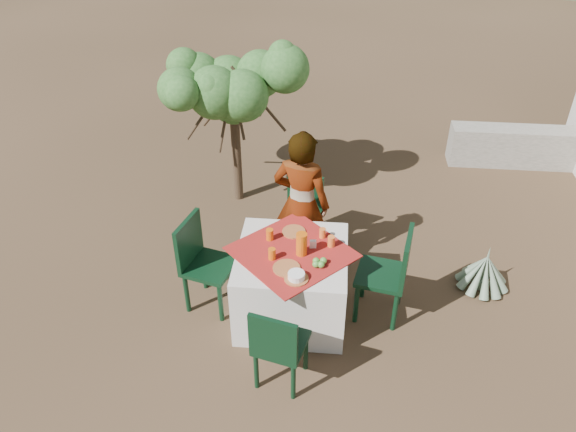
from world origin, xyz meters
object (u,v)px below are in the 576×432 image
Objects in this scene: person at (301,204)px; agave at (484,272)px; shrub_tree at (239,93)px; table at (292,283)px; juice_pitcher at (302,244)px; chair_near at (278,345)px; chair_left at (202,260)px; chair_right at (391,272)px; chair_far at (302,210)px.

person is 2.84× the size of agave.
table is at bearing -68.51° from shrub_tree.
juice_pitcher is (-1.85, -0.58, 0.68)m from agave.
person is (0.07, 1.59, 0.33)m from chair_near.
juice_pitcher reaches higher than table.
chair_near is 1.27m from chair_left.
shrub_tree reaches higher than person.
chair_right is at bearing -153.65° from agave.
person reaches higher than chair_right.
chair_right is (0.96, 0.94, 0.06)m from chair_near.
chair_right is (0.92, 0.05, 0.17)m from table.
person reaches higher than chair_far.
table is 1.33× the size of chair_left.
juice_pitcher is (0.07, -1.09, 0.38)m from chair_far.
person is at bearing -40.00° from chair_left.
chair_left is 1.70× the size of agave.
agave is at bearing -28.48° from shrub_tree.
shrub_tree is (-0.77, 2.94, 0.92)m from chair_near.
person reaches higher than chair_near.
chair_far is 0.50× the size of shrub_tree.
table is 1.47× the size of chair_near.
chair_far is at bearing 89.25° from table.
chair_far is 3.95× the size of juice_pitcher.
person is (0.91, 0.64, 0.27)m from chair_left.
table reaches higher than agave.
chair_near reaches higher than agave.
table is 0.90m from chair_left.
person is (-0.89, 0.65, 0.27)m from chair_right.
chair_near is (-0.05, -1.95, -0.00)m from chair_far.
agave is (1.91, -0.14, -0.62)m from person.
chair_right is at bearing -75.33° from chair_left.
chair_right is 0.55× the size of shrub_tree.
table is 0.90m from chair_near.
chair_near is at bearing -75.28° from shrub_tree.
chair_near reaches higher than table.
chair_left is 1.80m from chair_right.
chair_right reaches higher than chair_near.
agave is (1.98, 1.45, -0.30)m from chair_near.
shrub_tree reaches higher than chair_far.
chair_far is at bearing 165.28° from agave.
chair_left reaches higher than chair_far.
juice_pitcher is (-0.84, -0.08, 0.33)m from chair_right.
chair_right is at bearing 3.34° from table.
chair_right reaches higher than chair_left.
chair_right is 1.14m from person.
shrub_tree is 3.36m from agave.
chair_far is (0.01, 1.07, 0.11)m from table.
juice_pitcher is (0.90, -2.07, -0.54)m from shrub_tree.
shrub_tree is at bearing -42.81° from person.
chair_left is 1.03m from juice_pitcher.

